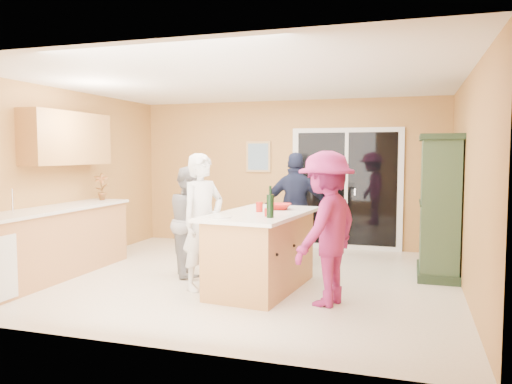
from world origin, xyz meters
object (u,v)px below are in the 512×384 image
(woman_navy, at_px, (296,209))
(woman_magenta, at_px, (326,228))
(green_hutch, at_px, (439,208))
(kitchen_island, at_px, (261,253))
(woman_white, at_px, (203,222))
(woman_grey, at_px, (190,221))

(woman_navy, relative_size, woman_magenta, 0.99)
(green_hutch, bearing_deg, kitchen_island, -148.03)
(kitchen_island, relative_size, woman_magenta, 1.12)
(woman_white, bearing_deg, green_hutch, -34.02)
(green_hutch, distance_m, woman_magenta, 2.10)
(kitchen_island, relative_size, woman_grey, 1.28)
(woman_white, bearing_deg, woman_magenta, -68.86)
(woman_navy, bearing_deg, kitchen_island, 77.28)
(green_hutch, height_order, woman_white, green_hutch)
(green_hutch, relative_size, woman_grey, 1.28)
(woman_grey, distance_m, woman_navy, 1.63)
(woman_grey, xyz_separation_m, woman_navy, (1.24, 1.06, 0.09))
(woman_grey, xyz_separation_m, woman_magenta, (1.99, -0.78, 0.10))
(woman_white, xyz_separation_m, woman_navy, (0.79, 1.67, 0.01))
(woman_white, height_order, woman_navy, woman_navy)
(green_hutch, height_order, woman_navy, green_hutch)
(kitchen_island, xyz_separation_m, woman_navy, (0.10, 1.46, 0.39))
(kitchen_island, bearing_deg, woman_grey, 166.65)
(kitchen_island, distance_m, woman_magenta, 1.02)
(kitchen_island, xyz_separation_m, woman_grey, (-1.13, 0.40, 0.30))
(green_hutch, bearing_deg, woman_magenta, -126.33)
(kitchen_island, distance_m, woman_grey, 1.24)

